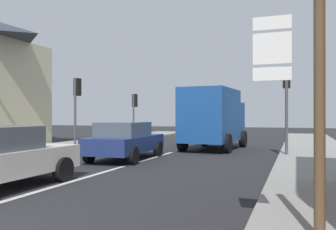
# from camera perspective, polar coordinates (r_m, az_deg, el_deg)

# --- Properties ---
(ground_plane) EXTENTS (80.00, 80.00, 0.00)m
(ground_plane) POSITION_cam_1_polar(r_m,az_deg,el_deg) (14.70, -2.02, -6.85)
(ground_plane) COLOR #232326
(sidewalk_right) EXTENTS (3.06, 44.00, 0.14)m
(sidewalk_right) POSITION_cam_1_polar(r_m,az_deg,el_deg) (11.67, 24.36, -8.25)
(sidewalk_right) COLOR gray
(sidewalk_right) RESTS_ON ground
(lane_centre_stripe) EXTENTS (0.16, 12.00, 0.01)m
(lane_centre_stripe) POSITION_cam_1_polar(r_m,az_deg,el_deg) (11.13, -9.90, -8.99)
(lane_centre_stripe) COLOR silver
(lane_centre_stripe) RESTS_ON ground
(sedan_far) EXTENTS (2.14, 4.28, 1.47)m
(sedan_far) POSITION_cam_1_polar(r_m,az_deg,el_deg) (13.93, -6.93, -4.08)
(sedan_far) COLOR navy
(sedan_far) RESTS_ON ground
(delivery_truck) EXTENTS (2.78, 5.14, 3.05)m
(delivery_truck) POSITION_cam_1_polar(r_m,az_deg,el_deg) (18.03, 7.39, -0.35)
(delivery_truck) COLOR #19478C
(delivery_truck) RESTS_ON ground
(route_sign_post) EXTENTS (1.66, 0.14, 3.20)m
(route_sign_post) POSITION_cam_1_polar(r_m,az_deg,el_deg) (4.85, 23.38, 2.13)
(route_sign_post) COLOR brown
(route_sign_post) RESTS_ON ground
(traffic_light_near_left) EXTENTS (0.30, 0.49, 3.65)m
(traffic_light_near_left) POSITION_cam_1_polar(r_m,az_deg,el_deg) (18.67, -14.60, 2.90)
(traffic_light_near_left) COLOR #47474C
(traffic_light_near_left) RESTS_ON ground
(traffic_light_far_left) EXTENTS (0.30, 0.49, 3.24)m
(traffic_light_far_left) POSITION_cam_1_polar(r_m,az_deg,el_deg) (24.59, -5.47, 1.45)
(traffic_light_far_left) COLOR #47474C
(traffic_light_far_left) RESTS_ON ground
(traffic_light_near_right) EXTENTS (0.30, 0.49, 3.77)m
(traffic_light_near_right) POSITION_cam_1_polar(r_m,az_deg,el_deg) (15.32, 18.70, 3.87)
(traffic_light_near_right) COLOR #47474C
(traffic_light_near_right) RESTS_ON ground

